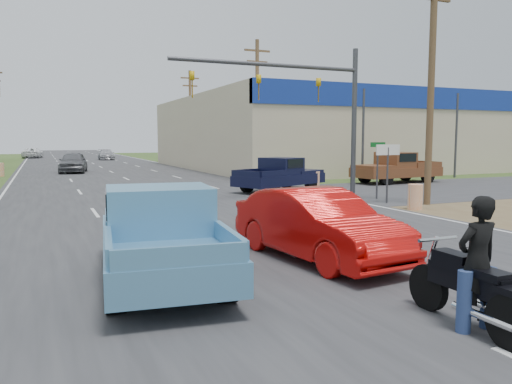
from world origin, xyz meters
name	(u,v)px	position (x,y,z in m)	size (l,w,h in m)	color
main_road	(111,172)	(0.00, 40.00, 0.01)	(15.00, 180.00, 0.02)	#2D2D30
cross_road	(176,202)	(0.00, 18.00, 0.01)	(120.00, 10.00, 0.02)	#2D2D30
big_box_store	(414,134)	(32.00, 39.93, 3.31)	(50.00, 28.10, 6.60)	#B7A88C
utility_pole_1	(431,76)	(9.50, 13.00, 5.32)	(2.00, 0.28, 10.00)	#4C3823
utility_pole_2	(257,104)	(9.50, 31.00, 5.32)	(2.00, 0.28, 10.00)	#4C3823
utility_pole_3	(190,115)	(9.50, 49.00, 5.32)	(2.00, 0.28, 10.00)	#4C3823
tree_3	(402,120)	(55.00, 70.00, 6.19)	(8.40, 8.40, 10.40)	#422D19
tree_5	(225,124)	(30.00, 95.00, 5.88)	(7.98, 7.98, 9.88)	#422D19
barrel_0	(415,197)	(8.00, 12.00, 0.50)	(0.56, 0.56, 1.00)	orange
barrel_1	(315,180)	(8.40, 20.50, 0.50)	(0.56, 0.56, 1.00)	orange
barrel_3	(0,170)	(-8.20, 38.00, 0.50)	(0.56, 0.56, 1.00)	orange
lane_sign	(388,159)	(8.20, 14.00, 1.90)	(1.20, 0.08, 2.52)	#3F3F44
street_name_sign	(377,164)	(8.80, 15.50, 1.61)	(0.80, 0.08, 2.61)	#3F3F44
signal_mast	(305,94)	(5.82, 17.00, 4.80)	(9.12, 0.40, 7.00)	#3F3F44
red_convertible	(317,225)	(0.35, 6.43, 0.80)	(1.69, 4.85, 1.60)	#BD0B08
motorcycle	(480,296)	(0.27, 1.76, 0.54)	(0.74, 2.41, 1.23)	black
rider	(477,268)	(0.27, 1.83, 0.93)	(0.68, 0.45, 1.86)	black
blue_pickup	(160,232)	(-3.28, 6.33, 0.92)	(2.71, 5.72, 1.83)	black
navy_pickup	(282,174)	(6.32, 20.40, 0.90)	(5.74, 4.09, 1.78)	black
brown_pickup	(395,167)	(15.04, 21.99, 0.98)	(6.04, 2.82, 1.94)	black
distant_car_grey	(73,162)	(-2.97, 40.26, 0.85)	(2.01, 5.00, 1.70)	#5A5B5F
distant_car_silver	(106,155)	(2.64, 65.97, 0.70)	(1.95, 4.79, 1.39)	#B2B1B6
distant_car_white	(33,153)	(-6.50, 76.87, 0.74)	(2.47, 5.35, 1.49)	white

